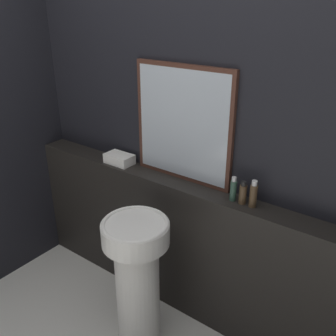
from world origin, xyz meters
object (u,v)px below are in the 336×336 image
object	(u,v)px
towel_stack	(119,159)
conditioner_bottle	(243,193)
mirror	(183,124)
shampoo_bottle	(233,190)
lotion_bottle	(253,195)
pedestal_sink	(137,273)

from	to	relation	value
towel_stack	conditioner_bottle	size ratio (longest dim) A/B	1.47
mirror	towel_stack	xyz separation A→B (m)	(-0.48, -0.07, -0.32)
shampoo_bottle	mirror	bearing A→B (deg)	170.44
lotion_bottle	shampoo_bottle	bearing A→B (deg)	180.00
conditioner_bottle	lotion_bottle	distance (m)	0.06
lotion_bottle	pedestal_sink	bearing A→B (deg)	-142.35
towel_stack	mirror	bearing A→B (deg)	7.92
lotion_bottle	towel_stack	bearing A→B (deg)	180.00
pedestal_sink	towel_stack	world-z (taller)	towel_stack
shampoo_bottle	conditioner_bottle	size ratio (longest dim) A/B	1.08
mirror	lotion_bottle	world-z (taller)	mirror
shampoo_bottle	lotion_bottle	distance (m)	0.12
shampoo_bottle	conditioner_bottle	world-z (taller)	shampoo_bottle
pedestal_sink	lotion_bottle	distance (m)	0.83
pedestal_sink	shampoo_bottle	world-z (taller)	shampoo_bottle
mirror	lotion_bottle	distance (m)	0.59
towel_stack	conditioner_bottle	xyz separation A→B (m)	(0.94, 0.00, 0.03)
towel_stack	conditioner_bottle	distance (m)	0.94
mirror	shampoo_bottle	distance (m)	0.49
shampoo_bottle	towel_stack	bearing A→B (deg)	180.00
mirror	conditioner_bottle	distance (m)	0.55
pedestal_sink	mirror	xyz separation A→B (m)	(-0.00, 0.46, 0.81)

